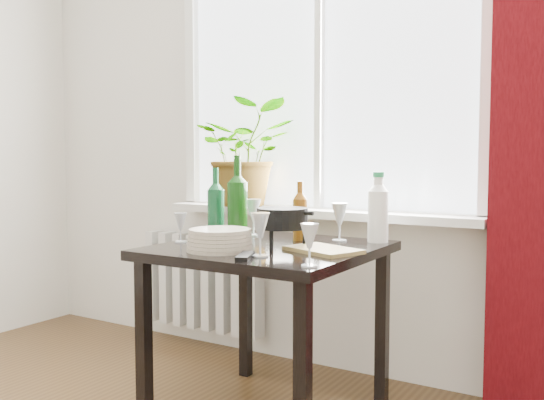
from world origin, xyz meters
The scene contains 18 objects.
window centered at (0.00, 2.22, 1.60)m, with size 1.72×0.08×1.62m.
windowsill centered at (0.00, 2.15, 0.82)m, with size 1.72×0.20×0.04m.
radiator centered at (-0.75, 2.18, 0.38)m, with size 0.80×0.10×0.55m.
table centered at (0.10, 1.55, 0.65)m, with size 0.85×0.85×0.74m.
potted_plant centered at (-0.40, 2.13, 1.13)m, with size 0.51×0.44×0.57m, color #407C21.
wine_bottle_left centered at (-0.23, 1.63, 0.90)m, with size 0.08×0.08×0.33m, color #0E4923, non-canonical shape.
wine_bottle_right centered at (-0.11, 1.63, 0.93)m, with size 0.09×0.09×0.38m, color #0D3A0B, non-canonical shape.
bottle_amber centered at (0.13, 1.76, 0.87)m, with size 0.07×0.07×0.27m, color brown, non-canonical shape.
cleaning_bottle centered at (0.45, 1.88, 0.90)m, with size 0.09×0.09×0.31m, color white, non-canonical shape.
wineglass_front_right centered at (0.22, 1.29, 0.82)m, with size 0.07×0.07×0.17m, color silver, non-canonical shape.
wineglass_far_right centered at (0.48, 1.21, 0.82)m, with size 0.06×0.06×0.15m, color silver, non-canonical shape.
wineglass_back_center centered at (0.30, 1.83, 0.83)m, with size 0.07×0.07×0.17m, color silver, non-canonical shape.
wineglass_back_left centered at (-0.13, 1.78, 0.83)m, with size 0.08×0.08×0.18m, color silver, non-canonical shape.
wineglass_front_left centered at (-0.27, 1.43, 0.81)m, with size 0.06×0.06×0.13m, color silver, non-canonical shape.
plate_stack centered at (0.01, 1.33, 0.78)m, with size 0.26×0.26×0.08m, color beige.
fondue_pot centered at (0.18, 1.53, 0.82)m, with size 0.24×0.21×0.16m, color black, non-canonical shape.
tv_remote centered at (0.20, 1.23, 0.75)m, with size 0.05×0.15×0.02m, color black.
cutting_board centered at (0.37, 1.52, 0.75)m, with size 0.29×0.18×0.02m, color olive.
Camera 1 is at (1.43, -0.58, 1.11)m, focal length 40.00 mm.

